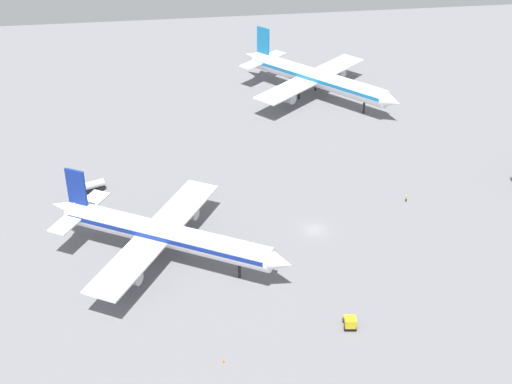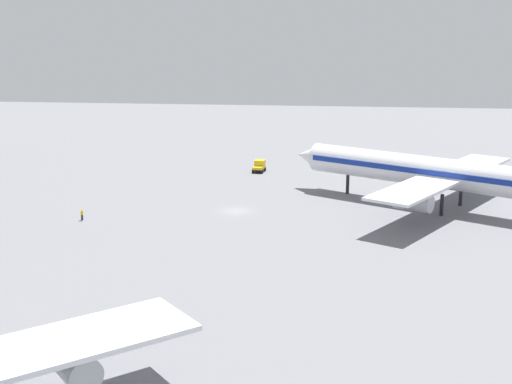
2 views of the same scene
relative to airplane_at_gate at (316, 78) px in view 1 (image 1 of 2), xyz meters
The scene contains 7 objects.
ground 68.17m from the airplane_at_gate, 167.99° to the left, with size 288.00×288.00×0.00m, color slate.
airplane_at_gate is the anchor object (origin of this frame).
airplane_taxiing 85.17m from the airplane_at_gate, 147.94° to the left, with size 39.33×46.97×15.83m.
fuel_truck 75.71m from the airplane_at_gate, 125.98° to the left, with size 4.05×6.56×2.50m.
baggage_tug 97.84m from the airplane_at_gate, behind, with size 3.42×2.58×2.30m.
ground_crew_worker 59.11m from the airplane_at_gate, behind, with size 0.57×0.44×1.67m.
safety_cone_near_gate 108.68m from the airplane_at_gate, 160.22° to the left, with size 0.44×0.44×0.60m, color #EA590C.
Camera 1 is at (-122.68, 29.22, 85.49)m, focal length 51.07 mm.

